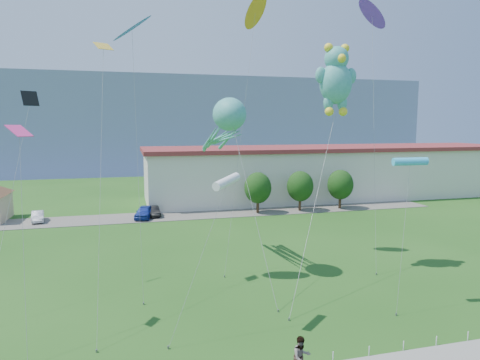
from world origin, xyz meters
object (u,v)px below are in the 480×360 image
at_px(warehouse, 333,171).
at_px(pedestrian_right, 301,357).
at_px(teddy_bear_kite, 336,78).
at_px(parked_car_silver, 38,216).
at_px(octopus_kite, 226,125).
at_px(parked_car_blue, 144,212).
at_px(parked_car_black, 153,211).

distance_m(warehouse, pedestrian_right, 52.76).
relative_size(warehouse, teddy_bear_kite, 3.42).
height_order(parked_car_silver, teddy_bear_kite, teddy_bear_kite).
height_order(warehouse, teddy_bear_kite, teddy_bear_kite).
bearing_deg(teddy_bear_kite, octopus_kite, 167.40).
xyz_separation_m(parked_car_blue, octopus_kite, (5.68, -20.83, 10.76)).
xyz_separation_m(warehouse, pedestrian_right, (-25.12, -46.29, -3.06)).
bearing_deg(parked_car_blue, octopus_kite, -59.41).
height_order(parked_car_black, octopus_kite, octopus_kite).
relative_size(warehouse, pedestrian_right, 31.59).
bearing_deg(warehouse, teddy_bear_kite, -117.16).
relative_size(pedestrian_right, parked_car_black, 0.50).
bearing_deg(octopus_kite, warehouse, 50.57).
bearing_deg(pedestrian_right, parked_car_blue, 90.10).
height_order(parked_car_silver, parked_car_blue, parked_car_blue).
bearing_deg(parked_car_silver, pedestrian_right, -73.46).
xyz_separation_m(warehouse, parked_car_silver, (-43.17, -8.27, -3.44)).
xyz_separation_m(pedestrian_right, octopus_kite, (0.14, 15.91, 10.53)).
bearing_deg(teddy_bear_kite, pedestrian_right, -121.40).
height_order(octopus_kite, teddy_bear_kite, teddy_bear_kite).
relative_size(parked_car_black, teddy_bear_kite, 0.22).
xyz_separation_m(parked_car_blue, parked_car_black, (1.15, 0.97, -0.14)).
distance_m(parked_car_silver, teddy_bear_kite, 38.66).
bearing_deg(parked_car_black, parked_car_blue, -145.76).
relative_size(parked_car_blue, octopus_kite, 0.31).
relative_size(parked_car_silver, parked_car_black, 0.99).
xyz_separation_m(parked_car_silver, parked_car_blue, (12.50, -1.28, 0.14)).
height_order(pedestrian_right, parked_car_black, pedestrian_right).
bearing_deg(parked_car_silver, warehouse, 2.00).
distance_m(pedestrian_right, teddy_bear_kite, 21.69).
relative_size(octopus_kite, teddy_bear_kite, 0.81).
height_order(parked_car_blue, parked_car_black, parked_car_blue).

